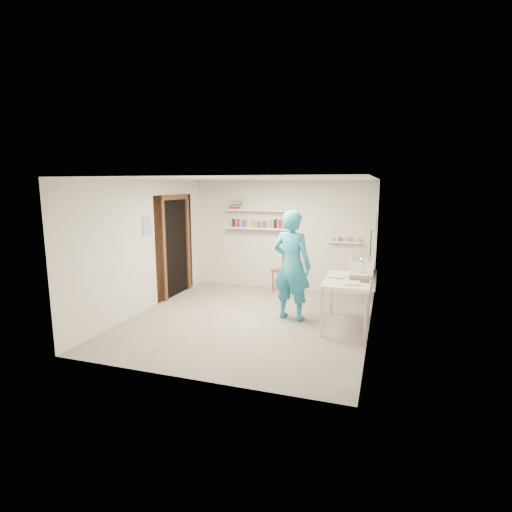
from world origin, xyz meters
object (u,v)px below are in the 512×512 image
(man, at_px, (292,265))
(wooden_chair, at_px, (285,271))
(wall_clock, at_px, (292,245))
(desk_lamp, at_px, (363,261))
(work_table, at_px, (347,303))
(belfast_sink, at_px, (361,267))

(man, xyz_separation_m, wooden_chair, (-0.54, 1.67, -0.47))
(wall_clock, bearing_deg, man, -63.59)
(wall_clock, bearing_deg, desk_lamp, 20.83)
(man, height_order, desk_lamp, man)
(wooden_chair, bearing_deg, work_table, -27.28)
(wall_clock, relative_size, work_table, 0.28)
(wall_clock, distance_m, wooden_chair, 1.72)
(wooden_chair, xyz_separation_m, work_table, (1.49, -1.77, -0.07))
(belfast_sink, xyz_separation_m, wooden_chair, (-1.60, 0.24, -0.23))
(man, relative_size, wall_clock, 5.56)
(wall_clock, bearing_deg, work_table, -4.57)
(belfast_sink, relative_size, wall_clock, 1.76)
(wooden_chair, relative_size, desk_lamp, 6.28)
(wall_clock, height_order, desk_lamp, wall_clock)
(belfast_sink, relative_size, work_table, 0.50)
(wooden_chair, distance_m, work_table, 2.32)
(belfast_sink, bearing_deg, desk_lamp, -85.13)
(wall_clock, bearing_deg, wooden_chair, 121.67)
(man, height_order, wooden_chair, man)
(belfast_sink, distance_m, wooden_chair, 1.63)
(wall_clock, relative_size, desk_lamp, 2.25)
(work_table, bearing_deg, wooden_chair, 130.03)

